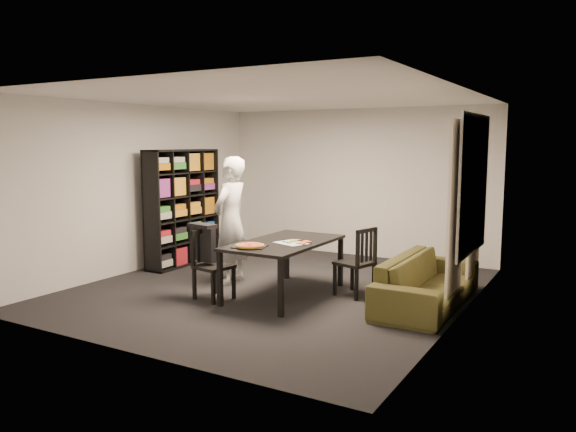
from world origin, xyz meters
The scene contains 16 objects.
room centered at (0.00, 0.00, 1.30)m, with size 5.01×5.51×2.61m.
window_pane centered at (2.48, 0.60, 1.50)m, with size 0.02×1.40×1.60m, color black.
window_frame centered at (2.48, 0.60, 1.50)m, with size 0.03×1.52×1.72m, color white.
curtain_left centered at (2.40, 0.08, 1.15)m, with size 0.03×0.70×2.25m, color beige.
curtain_right centered at (2.40, 1.12, 1.15)m, with size 0.03×0.70×2.25m, color beige.
bookshelf centered at (-2.16, 0.60, 0.95)m, with size 0.35×1.50×1.90m, color black.
dining_table centered at (0.28, -0.24, 0.66)m, with size 0.97×1.74×0.73m.
chair_left centered at (-0.51, -0.83, 0.51)m, with size 0.48×0.48×0.90m.
chair_right centered at (1.16, 0.20, 0.52)m, with size 0.52×0.52×0.92m.
draped_jacket centered at (-0.62, -0.81, 0.74)m, with size 0.42×0.24×0.49m.
person centered at (-0.73, -0.04, 0.91)m, with size 0.66×0.43×1.82m, color silver.
baking_tray centered at (0.10, -0.79, 0.73)m, with size 0.40×0.32×0.01m, color black.
pepperoni_pizza centered at (0.13, -0.84, 0.75)m, with size 0.35×0.35×0.03m.
kitchen_towel centered at (0.43, -0.33, 0.73)m, with size 0.40×0.30×0.01m, color silver.
pizza_slices centered at (0.48, -0.25, 0.74)m, with size 0.37×0.31×0.01m, color gold, non-canonical shape.
sofa centered at (2.05, 0.24, 0.30)m, with size 2.09×0.82×0.61m, color #3F3B19.
Camera 1 is at (3.93, -6.49, 2.01)m, focal length 35.00 mm.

